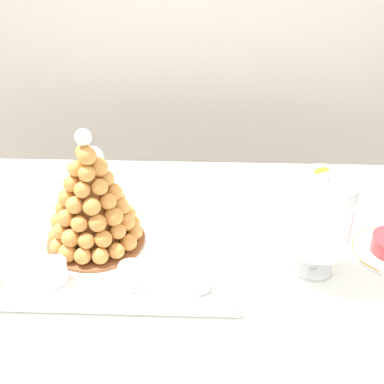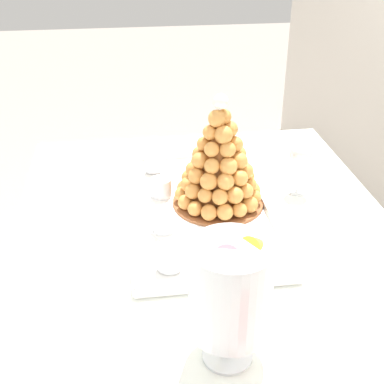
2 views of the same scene
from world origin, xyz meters
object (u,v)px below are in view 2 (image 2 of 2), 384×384
at_px(dessert_cup_left, 154,164).
at_px(wine_glass, 300,156).
at_px(dessert_cup_mid_right, 169,259).
at_px(croquembouche, 219,164).
at_px(dessert_cup_mid_left, 161,188).
at_px(macaron_goblet, 230,290).
at_px(serving_tray, 198,211).
at_px(dessert_cup_centre, 164,221).

relative_size(dessert_cup_left, wine_glass, 0.36).
bearing_deg(dessert_cup_mid_right, wine_glass, 128.32).
xyz_separation_m(dessert_cup_mid_right, wine_glass, (-0.31, 0.39, 0.08)).
bearing_deg(wine_glass, dessert_cup_left, -113.13).
bearing_deg(wine_glass, croquembouche, -78.47).
height_order(croquembouche, dessert_cup_mid_right, croquembouche).
height_order(dessert_cup_mid_left, macaron_goblet, macaron_goblet).
xyz_separation_m(serving_tray, dessert_cup_centre, (0.08, -0.10, 0.03)).
relative_size(serving_tray, croquembouche, 2.13).
bearing_deg(serving_tray, wine_glass, 104.00).
xyz_separation_m(dessert_cup_centre, macaron_goblet, (0.42, 0.08, 0.12)).
xyz_separation_m(dessert_cup_mid_right, macaron_goblet, (0.26, 0.08, 0.12)).
relative_size(dessert_cup_centre, macaron_goblet, 0.22).
height_order(dessert_cup_mid_left, dessert_cup_centre, dessert_cup_centre).
bearing_deg(dessert_cup_mid_left, dessert_cup_left, -176.28).
bearing_deg(serving_tray, croquembouche, 113.09).
height_order(serving_tray, dessert_cup_centre, dessert_cup_centre).
relative_size(macaron_goblet, wine_glass, 1.74).
distance_m(dessert_cup_left, dessert_cup_mid_left, 0.16).
bearing_deg(dessert_cup_mid_right, dessert_cup_centre, 179.95).
height_order(dessert_cup_left, dessert_cup_mid_right, dessert_cup_left).
bearing_deg(wine_glass, dessert_cup_mid_left, -91.96).
relative_size(dessert_cup_mid_left, wine_glass, 0.37).
distance_m(dessert_cup_centre, dessert_cup_mid_right, 0.15).
bearing_deg(dessert_cup_left, croquembouche, 36.22).
distance_m(croquembouche, dessert_cup_mid_left, 0.19).
bearing_deg(dessert_cup_mid_left, croquembouche, 67.59).
distance_m(serving_tray, wine_glass, 0.32).
distance_m(serving_tray, dessert_cup_mid_right, 0.26).
relative_size(serving_tray, dessert_cup_centre, 11.54).
relative_size(croquembouche, wine_glass, 2.03).
xyz_separation_m(serving_tray, croquembouche, (-0.03, 0.06, 0.12)).
height_order(serving_tray, dessert_cup_mid_left, dessert_cup_mid_left).
relative_size(dessert_cup_mid_left, dessert_cup_mid_right, 1.02).
height_order(serving_tray, macaron_goblet, macaron_goblet).
bearing_deg(dessert_cup_centre, macaron_goblet, 10.75).
distance_m(dessert_cup_left, macaron_goblet, 0.76).
xyz_separation_m(croquembouche, dessert_cup_centre, (0.11, -0.16, -0.09)).
height_order(serving_tray, croquembouche, croquembouche).
bearing_deg(dessert_cup_centre, croquembouche, 125.08).
bearing_deg(serving_tray, dessert_cup_mid_left, -134.64).
relative_size(croquembouche, dessert_cup_mid_left, 5.45).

